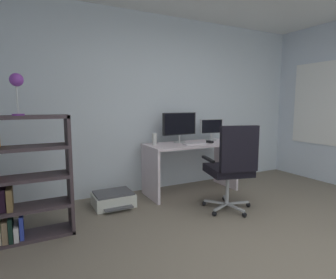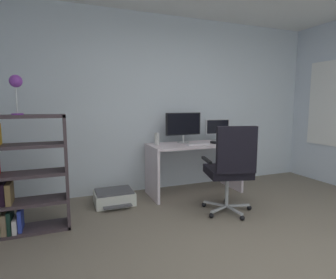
% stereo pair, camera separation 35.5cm
% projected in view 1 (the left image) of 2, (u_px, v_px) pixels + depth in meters
% --- Properties ---
extents(ground_plane, '(5.30, 5.16, 0.02)m').
position_uv_depth(ground_plane, '(302.00, 277.00, 2.13)').
color(ground_plane, '#766B5C').
rests_on(ground_plane, ground).
extents(wall_back, '(5.30, 0.10, 2.66)m').
position_uv_depth(wall_back, '(158.00, 104.00, 4.27)').
color(wall_back, silver).
rests_on(wall_back, ground).
extents(window_pane, '(0.01, 1.16, 1.31)m').
position_uv_depth(window_pane, '(327.00, 104.00, 4.56)').
color(window_pane, white).
extents(window_frame, '(0.02, 1.24, 1.39)m').
position_uv_depth(window_frame, '(327.00, 104.00, 4.56)').
color(window_frame, white).
extents(desk, '(1.37, 0.60, 0.75)m').
position_uv_depth(desk, '(191.00, 157.00, 4.11)').
color(desk, silver).
rests_on(desk, ground).
extents(monitor_main, '(0.57, 0.18, 0.45)m').
position_uv_depth(monitor_main, '(180.00, 125.00, 4.11)').
color(monitor_main, '#B2B5B7').
rests_on(monitor_main, desk).
extents(monitor_secondary, '(0.39, 0.18, 0.34)m').
position_uv_depth(monitor_secondary, '(211.00, 128.00, 4.38)').
color(monitor_secondary, '#B2B5B7').
rests_on(monitor_secondary, desk).
extents(keyboard, '(0.35, 0.15, 0.02)m').
position_uv_depth(keyboard, '(194.00, 144.00, 3.95)').
color(keyboard, silver).
rests_on(keyboard, desk).
extents(computer_mouse, '(0.08, 0.11, 0.03)m').
position_uv_depth(computer_mouse, '(210.00, 142.00, 4.09)').
color(computer_mouse, black).
rests_on(computer_mouse, desk).
extents(desktop_speaker, '(0.07, 0.07, 0.17)m').
position_uv_depth(desktop_speaker, '(154.00, 139.00, 3.89)').
color(desktop_speaker, silver).
rests_on(desktop_speaker, desk).
extents(office_chair, '(0.64, 0.67, 1.09)m').
position_uv_depth(office_chair, '(232.00, 164.00, 3.31)').
color(office_chair, '#B7BABC').
rests_on(office_chair, ground).
extents(bookshelf, '(0.89, 0.30, 1.23)m').
position_uv_depth(bookshelf, '(10.00, 185.00, 2.60)').
color(bookshelf, '#3F3237').
rests_on(bookshelf, ground).
extents(desk_lamp, '(0.12, 0.12, 0.39)m').
position_uv_depth(desk_lamp, '(17.00, 84.00, 2.53)').
color(desk_lamp, purple).
rests_on(desk_lamp, bookshelf).
extents(printer, '(0.51, 0.48, 0.19)m').
position_uv_depth(printer, '(113.00, 199.00, 3.58)').
color(printer, silver).
rests_on(printer, ground).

